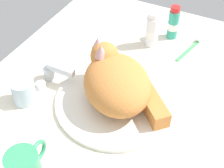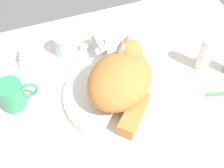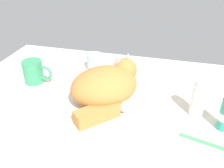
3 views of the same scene
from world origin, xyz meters
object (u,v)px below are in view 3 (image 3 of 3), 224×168
Objects in this scene: rinse_cup at (95,62)px; faucet at (119,69)px; cat at (107,85)px; coffee_mug at (34,72)px; toothbrush at (211,144)px; toothpaste_bottle at (198,100)px; soap_bar at (70,61)px.

faucet is at bearing -10.53° from rinse_cup.
cat is at bearing -87.88° from faucet.
coffee_mug is 0.78× the size of toothbrush.
toothpaste_bottle reaches higher than rinse_cup.
soap_bar is at bearing 64.64° from coffee_mug.
rinse_cup is (-11.78, 23.07, -3.76)cm from cat.
soap_bar reaches higher than toothbrush.
cat is (0.78, -21.03, 4.60)cm from faucet.
faucet is 1.88× the size of soap_bar.
soap_bar is at bearing 156.66° from toothpaste_bottle.
rinse_cup is at bearing 141.88° from toothbrush.
coffee_mug is at bearing -155.68° from faucet.
faucet is 0.81× the size of toothbrush.
toothpaste_bottle is 0.82× the size of toothbrush.
rinse_cup is (-11.00, 2.04, 0.84)cm from faucet.
toothbrush is (3.63, -12.92, -5.18)cm from toothpaste_bottle.
toothpaste_bottle is (52.23, -22.54, 3.19)cm from soap_bar.
toothpaste_bottle is at bearing -23.34° from soap_bar.
cat is 2.05× the size of toothbrush.
cat is 28.94cm from toothpaste_bottle.
faucet is 1.03× the size of coffee_mug.
soap_bar is at bearing 176.47° from rinse_cup.
cat reaches higher than rinse_cup.
rinse_cup reaches higher than soap_bar.
faucet reaches higher than soap_bar.
toothpaste_bottle is (29.65, -19.78, 2.98)cm from faucet.
faucet is 11.22cm from rinse_cup.
toothbrush is at bearing -44.50° from faucet.
rinse_cup is at bearing 117.04° from cat.
toothbrush is (32.50, -11.67, -6.80)cm from cat.
coffee_mug reaches higher than toothbrush.
toothpaste_bottle is (60.05, -6.04, 1.26)cm from coffee_mug.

